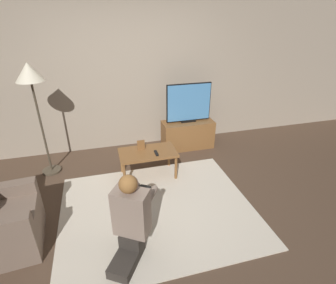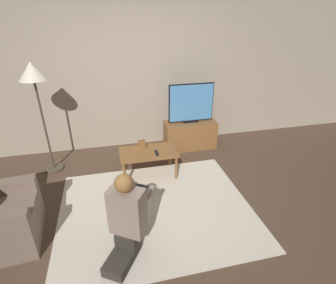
{
  "view_description": "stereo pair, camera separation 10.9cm",
  "coord_description": "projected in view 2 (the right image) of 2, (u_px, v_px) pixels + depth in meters",
  "views": [
    {
      "loc": [
        -0.54,
        -2.51,
        2.26
      ],
      "look_at": [
        0.27,
        0.49,
        0.68
      ],
      "focal_mm": 28.0,
      "sensor_mm": 36.0,
      "label": 1
    },
    {
      "loc": [
        -0.44,
        -2.54,
        2.26
      ],
      "look_at": [
        0.27,
        0.49,
        0.68
      ],
      "focal_mm": 28.0,
      "sensor_mm": 36.0,
      "label": 2
    }
  ],
  "objects": [
    {
      "name": "floor_lamp",
      "position": [
        34.0,
        80.0,
        3.52
      ],
      "size": [
        0.37,
        0.37,
        1.66
      ],
      "color": "#4C4233",
      "rests_on": "ground_plane"
    },
    {
      "name": "wall_back",
      "position": [
        133.0,
        74.0,
        4.4
      ],
      "size": [
        10.0,
        0.06,
        2.6
      ],
      "color": "tan",
      "rests_on": "ground_plane"
    },
    {
      "name": "picture_frame",
      "position": [
        142.0,
        144.0,
        3.84
      ],
      "size": [
        0.11,
        0.01,
        0.15
      ],
      "color": "brown",
      "rests_on": "coffee_table"
    },
    {
      "name": "coffee_table",
      "position": [
        148.0,
        154.0,
        3.83
      ],
      "size": [
        0.83,
        0.46,
        0.42
      ],
      "color": "brown",
      "rests_on": "ground_plane"
    },
    {
      "name": "person_kneeling",
      "position": [
        127.0,
        217.0,
        2.55
      ],
      "size": [
        0.63,
        0.81,
        0.93
      ],
      "rotation": [
        0.0,
        0.0,
        2.58
      ],
      "color": "#332D28",
      "rests_on": "rug"
    },
    {
      "name": "rug",
      "position": [
        156.0,
        209.0,
        3.31
      ],
      "size": [
        2.37,
        1.95,
        0.02
      ],
      "color": "beige",
      "rests_on": "ground_plane"
    },
    {
      "name": "tv",
      "position": [
        191.0,
        103.0,
        4.45
      ],
      "size": [
        0.78,
        0.08,
        0.68
      ],
      "color": "black",
      "rests_on": "tv_stand"
    },
    {
      "name": "tv_stand",
      "position": [
        190.0,
        135.0,
        4.71
      ],
      "size": [
        0.91,
        0.37,
        0.5
      ],
      "color": "brown",
      "rests_on": "ground_plane"
    },
    {
      "name": "remote",
      "position": [
        157.0,
        153.0,
        3.74
      ],
      "size": [
        0.04,
        0.15,
        0.02
      ],
      "color": "black",
      "rests_on": "coffee_table"
    },
    {
      "name": "ground_plane",
      "position": [
        156.0,
        209.0,
        3.31
      ],
      "size": [
        10.0,
        10.0,
        0.0
      ],
      "primitive_type": "plane",
      "color": "brown"
    }
  ]
}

